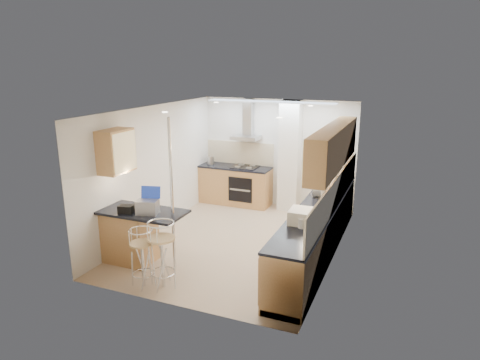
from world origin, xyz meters
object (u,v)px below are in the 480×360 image
at_px(bar_stool_near, 142,258).
at_px(bar_stool_end, 162,255).
at_px(laptop, 148,207).
at_px(microwave, 326,187).
at_px(bread_bin, 300,216).

xyz_separation_m(bar_stool_near, bar_stool_end, (0.29, 0.09, 0.06)).
bearing_deg(laptop, bar_stool_near, -81.17).
xyz_separation_m(laptop, bar_stool_end, (0.55, -0.49, -0.53)).
bearing_deg(microwave, bar_stool_end, 146.37).
xyz_separation_m(laptop, bar_stool_near, (0.26, -0.57, -0.59)).
height_order(bar_stool_end, bread_bin, bread_bin).
distance_m(microwave, bar_stool_near, 3.54).
bearing_deg(bar_stool_near, microwave, 50.48).
height_order(bar_stool_near, bar_stool_end, bar_stool_end).
relative_size(laptop, bar_stool_end, 0.32).
bearing_deg(bar_stool_end, bread_bin, -40.62).
bearing_deg(laptop, bar_stool_end, -56.81).
height_order(microwave, bread_bin, microwave).
distance_m(laptop, bread_bin, 2.43).
relative_size(microwave, bar_stool_near, 0.57).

